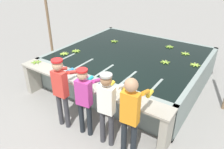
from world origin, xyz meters
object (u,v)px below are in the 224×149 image
worker_0 (61,87)px  worker_2 (107,103)px  banana_bunch_ledge_0 (36,62)px  banana_bunch_floating_2 (165,62)px  banana_bunch_floating_5 (114,41)px  banana_bunch_floating_3 (64,54)px  banana_bunch_floating_1 (195,65)px  support_post_left (48,19)px  worker_3 (131,112)px  banana_bunch_floating_4 (170,47)px  banana_bunch_floating_0 (76,51)px  knife_0 (61,72)px  banana_bunch_floating_6 (185,54)px  worker_1 (85,96)px

worker_0 → worker_2: size_ratio=1.02×
worker_0 → banana_bunch_ledge_0: 1.77m
banana_bunch_floating_2 → banana_bunch_floating_5: 2.19m
banana_bunch_floating_2 → banana_bunch_floating_3: bearing=-157.7°
banana_bunch_floating_1 → support_post_left: support_post_left is taller
worker_3 → banana_bunch_floating_4: (-0.72, 3.80, -0.14)m
worker_2 → banana_bunch_floating_5: worker_2 is taller
worker_0 → support_post_left: size_ratio=0.52×
banana_bunch_floating_4 → support_post_left: bearing=-158.8°
support_post_left → banana_bunch_floating_1: bearing=7.0°
banana_bunch_floating_0 → banana_bunch_floating_3: size_ratio=1.00×
knife_0 → worker_0: bearing=-42.8°
banana_bunch_floating_1 → banana_bunch_floating_4: same height
banana_bunch_floating_5 → banana_bunch_ledge_0: bearing=-107.6°
banana_bunch_floating_3 → knife_0: size_ratio=0.86×
banana_bunch_ledge_0 → banana_bunch_floating_1: bearing=31.8°
banana_bunch_floating_1 → banana_bunch_floating_4: size_ratio=1.00×
worker_2 → banana_bunch_floating_0: 3.00m
banana_bunch_floating_2 → knife_0: banana_bunch_floating_2 is taller
banana_bunch_floating_1 → banana_bunch_floating_2: 0.78m
banana_bunch_floating_0 → banana_bunch_floating_1: same height
banana_bunch_floating_6 → banana_bunch_floating_5: bearing=-173.4°
worker_2 → worker_3: bearing=-7.5°
banana_bunch_floating_0 → banana_bunch_floating_4: 2.98m
worker_0 → knife_0: size_ratio=5.09×
support_post_left → banana_bunch_floating_6: bearing=15.4°
banana_bunch_floating_3 → support_post_left: 1.81m
banana_bunch_floating_3 → banana_bunch_floating_6: bearing=34.1°
worker_3 → banana_bunch_floating_1: size_ratio=6.25×
banana_bunch_floating_1 → banana_bunch_floating_3: 3.73m
worker_2 → banana_bunch_floating_2: worker_2 is taller
worker_0 → banana_bunch_floating_1: bearing=55.3°
worker_0 → banana_bunch_floating_3: worker_0 is taller
knife_0 → worker_3: bearing=-14.0°
banana_bunch_floating_3 → banana_bunch_floating_4: size_ratio=1.00×
worker_2 → worker_3: size_ratio=0.93×
worker_1 → worker_3: size_ratio=0.90×
banana_bunch_floating_1 → banana_bunch_floating_5: size_ratio=1.02×
banana_bunch_floating_1 → banana_bunch_ledge_0: banana_bunch_ledge_0 is taller
banana_bunch_floating_5 → banana_bunch_ledge_0: banana_bunch_ledge_0 is taller
worker_1 → banana_bunch_floating_1: 3.18m
banana_bunch_ledge_0 → worker_3: bearing=-10.7°
worker_0 → worker_3: size_ratio=0.95×
worker_1 → banana_bunch_floating_3: bearing=144.7°
worker_1 → knife_0: 1.34m
banana_bunch_floating_6 → support_post_left: 4.69m
banana_bunch_floating_4 → worker_1: bearing=-95.8°
worker_1 → worker_2: 0.55m
banana_bunch_floating_0 → banana_bunch_floating_6: size_ratio=0.99×
worker_1 → banana_bunch_floating_3: 2.48m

